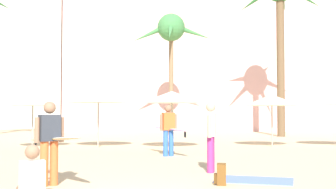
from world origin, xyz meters
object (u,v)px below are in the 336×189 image
object	(u,v)px
cafe_umbrella_3	(272,100)
cafe_umbrella_1	(33,101)
palm_tree_far_left	(171,33)
cafe_umbrella_5	(98,98)
backpack	(221,175)
beach_towel	(254,180)
person_near_left	(31,180)
palm_tree_center	(280,3)
person_far_right	(211,134)
person_mid_left	(168,128)
cafe_umbrella_2	(172,97)
person_mid_right	(51,139)

from	to	relation	value
cafe_umbrella_3	cafe_umbrella_1	bearing A→B (deg)	-178.29
palm_tree_far_left	cafe_umbrella_5	distance (m)	10.62
backpack	palm_tree_far_left	bearing A→B (deg)	-80.11
beach_towel	person_near_left	world-z (taller)	person_near_left
palm_tree_center	person_near_left	size ratio (longest dim) A/B	10.10
person_far_right	backpack	bearing A→B (deg)	-77.28
backpack	person_far_right	bearing A→B (deg)	-82.01
cafe_umbrella_1	person_mid_left	size ratio (longest dim) A/B	0.84
cafe_umbrella_5	cafe_umbrella_1	bearing A→B (deg)	-174.12
cafe_umbrella_3	cafe_umbrella_2	bearing A→B (deg)	-171.37
cafe_umbrella_2	cafe_umbrella_5	xyz separation A→B (m)	(-3.04, 0.62, -0.01)
cafe_umbrella_2	beach_towel	world-z (taller)	cafe_umbrella_2
person_far_right	person_mid_left	bearing A→B (deg)	116.25
cafe_umbrella_3	beach_towel	distance (m)	9.77
beach_towel	backpack	distance (m)	0.97
cafe_umbrella_2	cafe_umbrella_5	size ratio (longest dim) A/B	0.99
cafe_umbrella_5	person_mid_right	xyz separation A→B (m)	(0.20, -9.50, -1.15)
cafe_umbrella_2	backpack	distance (m)	9.21
beach_towel	person_far_right	size ratio (longest dim) A/B	0.94
beach_towel	person_mid_right	size ratio (longest dim) A/B	0.62
beach_towel	person_mid_left	world-z (taller)	person_mid_left
beach_towel	backpack	world-z (taller)	backpack
cafe_umbrella_5	person_near_left	size ratio (longest dim) A/B	2.62
cafe_umbrella_5	beach_towel	bearing A→B (deg)	-64.19
cafe_umbrella_5	person_mid_right	size ratio (longest dim) A/B	1.00
person_mid_left	person_mid_right	size ratio (longest dim) A/B	1.02
palm_tree_far_left	cafe_umbrella_5	bearing A→B (deg)	-110.83
person_near_left	cafe_umbrella_5	bearing A→B (deg)	-20.40
palm_tree_far_left	cafe_umbrella_3	xyz separation A→B (m)	(3.87, -9.02, -4.48)
person_mid_right	cafe_umbrella_1	bearing A→B (deg)	162.74
person_mid_left	backpack	bearing A→B (deg)	167.40
cafe_umbrella_5	backpack	xyz separation A→B (m)	(3.61, -9.62, -1.86)
cafe_umbrella_2	cafe_umbrella_3	distance (m)	4.32
palm_tree_center	backpack	distance (m)	20.09
beach_towel	person_mid_left	bearing A→B (deg)	106.82
cafe_umbrella_2	person_far_right	distance (m)	7.28
cafe_umbrella_1	cafe_umbrella_5	bearing A→B (deg)	5.88
cafe_umbrella_1	cafe_umbrella_3	world-z (taller)	cafe_umbrella_3
cafe_umbrella_2	cafe_umbrella_3	size ratio (longest dim) A/B	1.06
cafe_umbrella_2	beach_towel	bearing A→B (deg)	-80.86
person_mid_right	person_far_right	world-z (taller)	person_far_right
beach_towel	person_far_right	xyz separation A→B (m)	(-0.75, 1.31, 0.92)
cafe_umbrella_1	backpack	world-z (taller)	cafe_umbrella_1
palm_tree_center	person_mid_left	xyz separation A→B (m)	(-7.21, -11.45, -7.15)
cafe_umbrella_3	backpack	distance (m)	10.48
beach_towel	person_near_left	bearing A→B (deg)	-156.01
cafe_umbrella_1	person_mid_right	distance (m)	9.71
beach_towel	person_near_left	size ratio (longest dim) A/B	1.62
palm_tree_far_left	person_far_right	size ratio (longest dim) A/B	4.50
palm_tree_far_left	palm_tree_center	xyz separation A→B (m)	(6.55, -1.31, 1.63)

